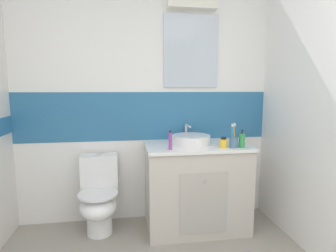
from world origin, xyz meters
name	(u,v)px	position (x,y,z in m)	size (l,w,h in m)	color
wall_back_tiled	(146,101)	(0.01, 2.45, 1.26)	(3.20, 0.20, 2.50)	white
vanity_cabinet	(196,186)	(0.47, 2.11, 0.43)	(0.99, 0.60, 0.85)	beige
sink_basin	(191,139)	(0.42, 2.15, 0.90)	(0.38, 0.42, 0.17)	white
toilet	(99,197)	(-0.47, 2.15, 0.35)	(0.37, 0.50, 0.75)	white
toothbrush_cup	(234,142)	(0.77, 1.91, 0.90)	(0.08, 0.08, 0.23)	#4C7299
soap_dispenser	(242,140)	(0.84, 1.90, 0.91)	(0.05, 0.05, 0.17)	green
toothpaste_tube_upright	(170,140)	(0.18, 1.92, 0.93)	(0.03, 0.03, 0.17)	#993F99
hair_gel_jar	(223,143)	(0.67, 1.92, 0.89)	(0.07, 0.07, 0.10)	yellow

